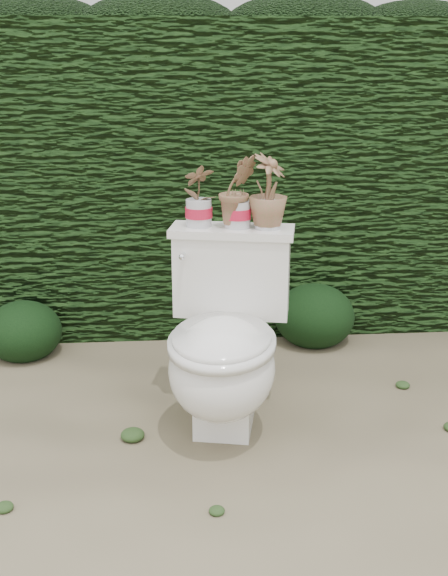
{
  "coord_description": "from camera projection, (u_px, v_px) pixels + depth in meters",
  "views": [
    {
      "loc": [
        -0.03,
        -2.41,
        1.48
      ],
      "look_at": [
        0.18,
        0.32,
        0.55
      ],
      "focal_mm": 45.0,
      "sensor_mm": 36.0,
      "label": 1
    }
  ],
  "objects": [
    {
      "name": "potted_plant_left",
      "position": [
        199.0,
        197.0,
        2.89
      ],
      "size": [
        0.15,
        0.13,
        0.24
      ],
      "primitive_type": "imported",
      "rotation": [
        0.0,
        0.0,
        3.53
      ],
      "color": "#24752A",
      "rests_on": "toilet"
    },
    {
      "name": "potted_plant_center",
      "position": [
        238.0,
        193.0,
        2.86
      ],
      "size": [
        0.18,
        0.15,
        0.28
      ],
      "primitive_type": "imported",
      "rotation": [
        0.0,
        0.0,
        0.21
      ],
      "color": "#24752A",
      "rests_on": "toilet"
    },
    {
      "name": "toilet",
      "position": [
        225.0,
        346.0,
        2.82
      ],
      "size": [
        0.58,
        0.75,
        0.78
      ],
      "rotation": [
        0.0,
        0.0,
        -0.2
      ],
      "color": "white",
      "rests_on": "ground"
    },
    {
      "name": "liriope_clump_1",
      "position": [
        23.0,
        326.0,
        3.57
      ],
      "size": [
        0.38,
        0.38,
        0.3
      ],
      "primitive_type": "ellipsoid",
      "color": "black",
      "rests_on": "ground"
    },
    {
      "name": "hedge",
      "position": [
        175.0,
        172.0,
        4.01
      ],
      "size": [
        8.0,
        1.0,
        1.6
      ],
      "primitive_type": "cube",
      "color": "#1F3E14",
      "rests_on": "ground"
    },
    {
      "name": "ground",
      "position": [
        185.0,
        452.0,
        2.76
      ],
      "size": [
        60.0,
        60.0,
        0.0
      ],
      "primitive_type": "plane",
      "color": "gray",
      "rests_on": "ground"
    },
    {
      "name": "liriope_clump_2",
      "position": [
        314.0,
        311.0,
        3.73
      ],
      "size": [
        0.42,
        0.42,
        0.33
      ],
      "primitive_type": "ellipsoid",
      "color": "black",
      "rests_on": "ground"
    },
    {
      "name": "potted_plant_right",
      "position": [
        268.0,
        194.0,
        2.85
      ],
      "size": [
        0.22,
        0.22,
        0.28
      ],
      "primitive_type": "imported",
      "rotation": [
        0.0,
        0.0,
        1.02
      ],
      "color": "#24752A",
      "rests_on": "toilet"
    }
  ]
}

